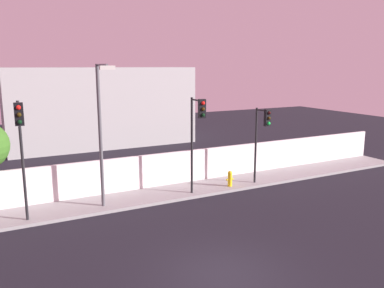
% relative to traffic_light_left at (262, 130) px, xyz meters
% --- Properties ---
extents(ground_plane, '(80.00, 80.00, 0.00)m').
position_rel_traffic_light_left_xyz_m(ground_plane, '(-6.83, -7.04, -3.25)').
color(ground_plane, black).
extents(sidewalk, '(36.00, 2.40, 0.15)m').
position_rel_traffic_light_left_xyz_m(sidewalk, '(-6.83, 1.16, -3.18)').
color(sidewalk, gray).
rests_on(sidewalk, ground).
extents(perimeter_wall, '(36.00, 0.18, 1.80)m').
position_rel_traffic_light_left_xyz_m(perimeter_wall, '(-6.83, 2.45, -2.20)').
color(perimeter_wall, white).
rests_on(perimeter_wall, sidewalk).
extents(traffic_light_left, '(0.35, 1.15, 4.24)m').
position_rel_traffic_light_left_xyz_m(traffic_light_left, '(0.00, 0.00, 0.00)').
color(traffic_light_left, black).
rests_on(traffic_light_left, sidewalk).
extents(traffic_light_center, '(0.35, 1.44, 4.96)m').
position_rel_traffic_light_left_xyz_m(traffic_light_center, '(-4.08, -0.12, 0.50)').
color(traffic_light_center, black).
rests_on(traffic_light_center, sidewalk).
extents(traffic_light_right, '(0.35, 1.20, 5.12)m').
position_rel_traffic_light_left_xyz_m(traffic_light_right, '(-12.05, 0.02, 0.59)').
color(traffic_light_right, black).
rests_on(traffic_light_right, sidewalk).
extents(street_lamp_curbside, '(0.61, 2.32, 6.58)m').
position_rel_traffic_light_left_xyz_m(street_lamp_curbside, '(-8.68, 0.38, 0.85)').
color(street_lamp_curbside, '#4C4C51').
rests_on(street_lamp_curbside, sidewalk).
extents(fire_hydrant, '(0.44, 0.26, 0.87)m').
position_rel_traffic_light_left_xyz_m(fire_hydrant, '(-1.67, 0.55, -2.64)').
color(fire_hydrant, gold).
rests_on(fire_hydrant, sidewalk).
extents(low_building_distant, '(15.18, 6.00, 6.51)m').
position_rel_traffic_light_left_xyz_m(low_building_distant, '(-4.58, 16.45, 0.00)').
color(low_building_distant, '#A1A1A1').
rests_on(low_building_distant, ground).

